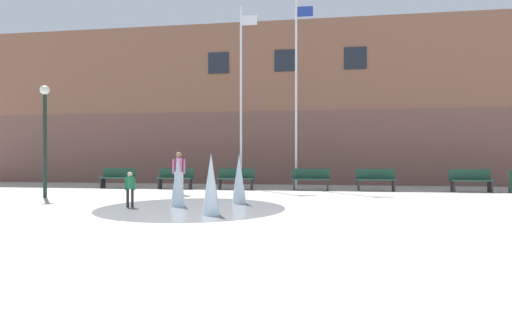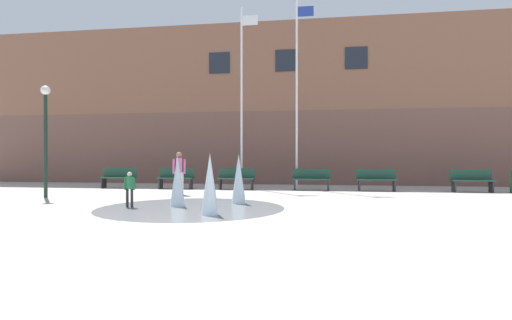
{
  "view_description": "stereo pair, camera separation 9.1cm",
  "coord_description": "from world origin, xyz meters",
  "px_view_note": "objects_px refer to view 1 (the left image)",
  "views": [
    {
      "loc": [
        1.43,
        -5.82,
        1.38
      ],
      "look_at": [
        -0.56,
        8.0,
        1.3
      ],
      "focal_mm": 28.0,
      "sensor_mm": 36.0,
      "label": 1
    },
    {
      "loc": [
        1.52,
        -5.81,
        1.38
      ],
      "look_at": [
        -0.56,
        8.0,
        1.3
      ],
      "focal_mm": 28.0,
      "sensor_mm": 36.0,
      "label": 2
    }
  ],
  "objects_px": {
    "park_bench_center": "(236,178)",
    "park_bench_far_right": "(471,180)",
    "adult_in_red": "(179,170)",
    "flagpole_right": "(297,88)",
    "park_bench_left_of_flagpoles": "(176,178)",
    "park_bench_under_right_flagpole": "(311,179)",
    "child_in_fountain": "(130,187)",
    "park_bench_near_trashcan": "(376,179)",
    "flagpole_left": "(242,92)",
    "lamp_post_left_lane": "(45,124)",
    "park_bench_far_left": "(118,178)"
  },
  "relations": [
    {
      "from": "park_bench_center",
      "to": "park_bench_far_right",
      "type": "bearing_deg",
      "value": 0.5
    },
    {
      "from": "adult_in_red",
      "to": "flagpole_right",
      "type": "height_order",
      "value": "flagpole_right"
    },
    {
      "from": "park_bench_left_of_flagpoles",
      "to": "park_bench_under_right_flagpole",
      "type": "xyz_separation_m",
      "value": [
        5.95,
        0.09,
        0.0
      ]
    },
    {
      "from": "park_bench_center",
      "to": "park_bench_under_right_flagpole",
      "type": "relative_size",
      "value": 1.0
    },
    {
      "from": "park_bench_left_of_flagpoles",
      "to": "child_in_fountain",
      "type": "relative_size",
      "value": 1.62
    },
    {
      "from": "park_bench_near_trashcan",
      "to": "adult_in_red",
      "type": "height_order",
      "value": "adult_in_red"
    },
    {
      "from": "flagpole_left",
      "to": "flagpole_right",
      "type": "height_order",
      "value": "flagpole_right"
    },
    {
      "from": "park_bench_under_right_flagpole",
      "to": "lamp_post_left_lane",
      "type": "xyz_separation_m",
      "value": [
        -9.08,
        -4.5,
        2.06
      ]
    },
    {
      "from": "child_in_fountain",
      "to": "adult_in_red",
      "type": "xyz_separation_m",
      "value": [
        0.06,
        3.88,
        0.35
      ]
    },
    {
      "from": "park_bench_near_trashcan",
      "to": "child_in_fountain",
      "type": "height_order",
      "value": "child_in_fountain"
    },
    {
      "from": "park_bench_far_left",
      "to": "lamp_post_left_lane",
      "type": "relative_size",
      "value": 0.41
    },
    {
      "from": "park_bench_left_of_flagpoles",
      "to": "lamp_post_left_lane",
      "type": "height_order",
      "value": "lamp_post_left_lane"
    },
    {
      "from": "park_bench_far_left",
      "to": "lamp_post_left_lane",
      "type": "bearing_deg",
      "value": -95.25
    },
    {
      "from": "park_bench_center",
      "to": "park_bench_under_right_flagpole",
      "type": "height_order",
      "value": "same"
    },
    {
      "from": "park_bench_near_trashcan",
      "to": "flagpole_right",
      "type": "bearing_deg",
      "value": 164.24
    },
    {
      "from": "park_bench_under_right_flagpole",
      "to": "park_bench_left_of_flagpoles",
      "type": "bearing_deg",
      "value": -179.11
    },
    {
      "from": "park_bench_under_right_flagpole",
      "to": "adult_in_red",
      "type": "distance_m",
      "value": 5.62
    },
    {
      "from": "child_in_fountain",
      "to": "adult_in_red",
      "type": "height_order",
      "value": "adult_in_red"
    },
    {
      "from": "park_bench_far_left",
      "to": "lamp_post_left_lane",
      "type": "distance_m",
      "value": 4.88
    },
    {
      "from": "park_bench_center",
      "to": "flagpole_left",
      "type": "bearing_deg",
      "value": 86.41
    },
    {
      "from": "park_bench_center",
      "to": "flagpole_left",
      "type": "relative_size",
      "value": 0.19
    },
    {
      "from": "park_bench_far_left",
      "to": "adult_in_red",
      "type": "distance_m",
      "value": 4.67
    },
    {
      "from": "park_bench_far_left",
      "to": "flagpole_left",
      "type": "distance_m",
      "value": 6.84
    },
    {
      "from": "park_bench_under_right_flagpole",
      "to": "flagpole_left",
      "type": "xyz_separation_m",
      "value": [
        -3.16,
        0.94,
        3.92
      ]
    },
    {
      "from": "park_bench_far_left",
      "to": "lamp_post_left_lane",
      "type": "height_order",
      "value": "lamp_post_left_lane"
    },
    {
      "from": "park_bench_near_trashcan",
      "to": "adult_in_red",
      "type": "xyz_separation_m",
      "value": [
        -7.54,
        -2.77,
        0.45
      ]
    },
    {
      "from": "flagpole_left",
      "to": "park_bench_under_right_flagpole",
      "type": "bearing_deg",
      "value": -16.49
    },
    {
      "from": "park_bench_under_right_flagpole",
      "to": "park_bench_near_trashcan",
      "type": "relative_size",
      "value": 1.0
    },
    {
      "from": "park_bench_near_trashcan",
      "to": "flagpole_right",
      "type": "distance_m",
      "value": 5.31
    },
    {
      "from": "park_bench_far_left",
      "to": "flagpole_left",
      "type": "height_order",
      "value": "flagpole_left"
    },
    {
      "from": "adult_in_red",
      "to": "flagpole_left",
      "type": "xyz_separation_m",
      "value": [
        1.71,
        3.7,
        3.46
      ]
    },
    {
      "from": "park_bench_center",
      "to": "child_in_fountain",
      "type": "height_order",
      "value": "child_in_fountain"
    },
    {
      "from": "park_bench_far_left",
      "to": "park_bench_center",
      "type": "distance_m",
      "value": 5.45
    },
    {
      "from": "adult_in_red",
      "to": "flagpole_right",
      "type": "bearing_deg",
      "value": -71.56
    },
    {
      "from": "park_bench_under_right_flagpole",
      "to": "flagpole_left",
      "type": "height_order",
      "value": "flagpole_left"
    },
    {
      "from": "park_bench_left_of_flagpoles",
      "to": "park_bench_near_trashcan",
      "type": "bearing_deg",
      "value": 0.63
    },
    {
      "from": "park_bench_far_left",
      "to": "park_bench_near_trashcan",
      "type": "xyz_separation_m",
      "value": [
        11.35,
        0.09,
        0.0
      ]
    },
    {
      "from": "park_bench_left_of_flagpoles",
      "to": "flagpole_left",
      "type": "distance_m",
      "value": 4.92
    },
    {
      "from": "child_in_fountain",
      "to": "flagpole_right",
      "type": "xyz_separation_m",
      "value": [
        4.3,
        7.58,
        3.95
      ]
    },
    {
      "from": "park_bench_under_right_flagpole",
      "to": "child_in_fountain",
      "type": "relative_size",
      "value": 1.62
    },
    {
      "from": "park_bench_left_of_flagpoles",
      "to": "flagpole_right",
      "type": "height_order",
      "value": "flagpole_right"
    },
    {
      "from": "flagpole_right",
      "to": "lamp_post_left_lane",
      "type": "height_order",
      "value": "flagpole_right"
    },
    {
      "from": "park_bench_under_right_flagpole",
      "to": "park_bench_center",
      "type": "bearing_deg",
      "value": -178.28
    },
    {
      "from": "park_bench_center",
      "to": "flagpole_left",
      "type": "distance_m",
      "value": 4.05
    },
    {
      "from": "park_bench_far_left",
      "to": "flagpole_left",
      "type": "xyz_separation_m",
      "value": [
        5.52,
        1.03,
        3.92
      ]
    },
    {
      "from": "park_bench_far_right",
      "to": "adult_in_red",
      "type": "distance_m",
      "value": 11.58
    },
    {
      "from": "lamp_post_left_lane",
      "to": "adult_in_red",
      "type": "bearing_deg",
      "value": 22.33
    },
    {
      "from": "park_bench_left_of_flagpoles",
      "to": "park_bench_far_right",
      "type": "xyz_separation_m",
      "value": [
        12.32,
        0.08,
        0.0
      ]
    },
    {
      "from": "park_bench_under_right_flagpole",
      "to": "flagpole_right",
      "type": "bearing_deg",
      "value": 124.25
    },
    {
      "from": "park_bench_center",
      "to": "flagpole_left",
      "type": "height_order",
      "value": "flagpole_left"
    }
  ]
}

